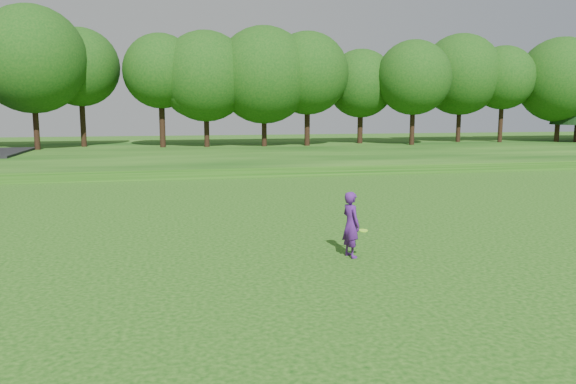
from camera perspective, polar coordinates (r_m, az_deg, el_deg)
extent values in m
plane|color=#0E3F0C|center=(14.69, -9.20, -8.22)|extent=(140.00, 140.00, 0.00)
cube|color=#0E3F0C|center=(48.22, -10.95, 3.85)|extent=(130.00, 30.00, 0.60)
cube|color=gray|center=(34.32, -10.64, 1.48)|extent=(130.00, 1.60, 0.04)
imported|color=#501B7B|center=(15.98, 6.41, -3.30)|extent=(0.62, 0.78, 1.88)
cylinder|color=#A2FF28|center=(15.68, 7.66, -3.90)|extent=(0.24, 0.25, 0.05)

